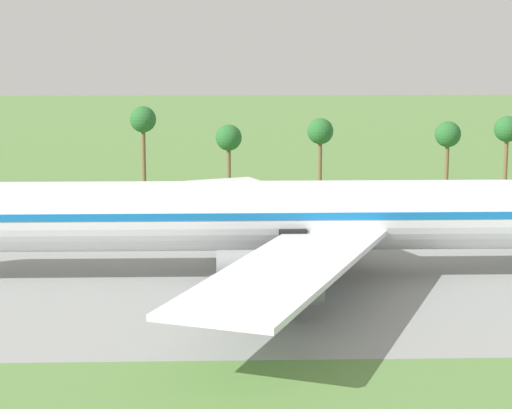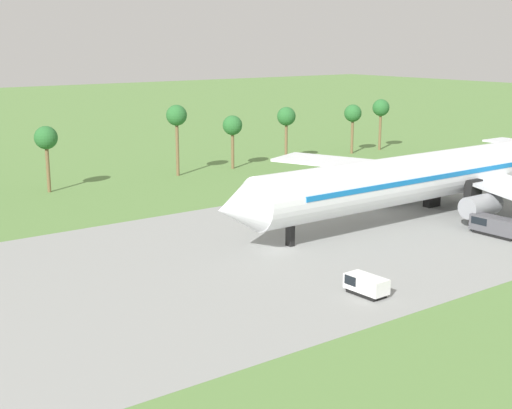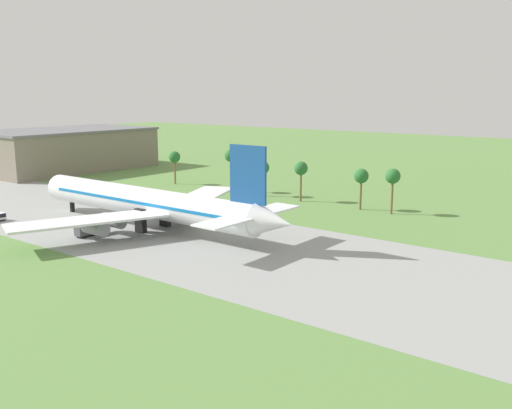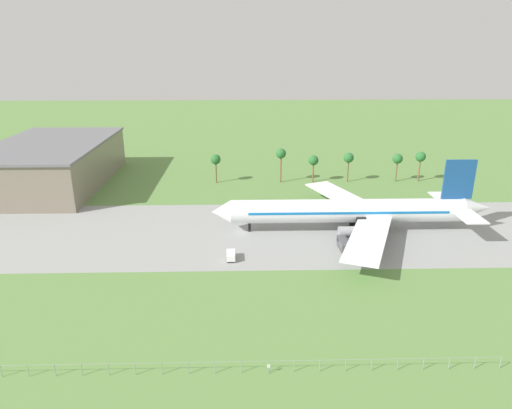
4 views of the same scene
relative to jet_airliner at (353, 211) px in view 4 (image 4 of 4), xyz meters
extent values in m
plane|color=#5B8442|center=(-29.53, -0.54, -5.54)|extent=(600.00, 600.00, 0.00)
cube|color=gray|center=(-29.53, -0.54, -5.53)|extent=(320.00, 44.00, 0.02)
cylinder|color=white|center=(-1.76, 0.00, 0.06)|extent=(61.44, 6.23, 6.23)
cone|color=white|center=(-34.97, 0.00, 0.06)|extent=(4.98, 6.10, 6.10)
cone|color=white|center=(32.85, 0.00, 0.53)|extent=(7.79, 5.92, 5.92)
cube|color=#146BB7|center=(-1.76, 0.00, 0.53)|extent=(52.23, 6.35, 0.62)
cube|color=navy|center=(27.09, 0.00, 8.47)|extent=(8.10, 0.50, 10.59)
cube|color=white|center=(27.40, 0.00, 1.00)|extent=(5.61, 24.91, 0.30)
cube|color=white|center=(0.20, -15.08, -1.03)|extent=(18.81, 31.00, 0.44)
cube|color=white|center=(0.20, 15.08, -1.03)|extent=(18.81, 31.00, 0.44)
cylinder|color=gray|center=(-2.43, -7.47, -2.83)|extent=(5.61, 2.80, 2.80)
cylinder|color=gray|center=(0.09, -13.70, -2.83)|extent=(5.61, 2.80, 2.80)
cylinder|color=gray|center=(-2.43, 7.47, -2.83)|extent=(5.61, 2.80, 2.80)
cylinder|color=gray|center=(0.09, 13.70, -2.83)|extent=(5.61, 2.80, 2.80)
cube|color=black|center=(-27.57, 0.00, -3.05)|extent=(0.70, 0.90, 4.98)
cube|color=black|center=(1.31, -3.43, -3.05)|extent=(2.40, 1.20, 4.98)
cube|color=black|center=(1.31, 3.43, -3.05)|extent=(2.40, 1.20, 4.98)
cube|color=black|center=(-4.77, -11.51, -5.34)|extent=(1.93, 5.44, 0.40)
cube|color=#4C4C51|center=(-4.77, -11.51, -4.18)|extent=(2.15, 6.40, 1.92)
cube|color=black|center=(-4.81, -9.76, -3.89)|extent=(2.09, 2.27, 0.90)
cube|color=black|center=(-32.12, -16.83, -5.34)|extent=(1.94, 3.58, 0.40)
cube|color=white|center=(-32.12, -16.83, -4.43)|extent=(2.17, 4.21, 1.42)
cube|color=black|center=(-32.16, -15.69, -4.22)|extent=(2.10, 1.53, 0.90)
cylinder|color=gray|center=(-65.53, -55.54, -4.49)|extent=(0.10, 0.10, 2.10)
cylinder|color=gray|center=(-61.53, -55.54, -4.49)|extent=(0.10, 0.10, 2.10)
cylinder|color=gray|center=(-57.53, -55.54, -4.49)|extent=(0.10, 0.10, 2.10)
cylinder|color=gray|center=(-53.53, -55.54, -4.49)|extent=(0.10, 0.10, 2.10)
cylinder|color=gray|center=(-49.53, -55.54, -4.49)|extent=(0.10, 0.10, 2.10)
cylinder|color=gray|center=(-45.53, -55.54, -4.49)|extent=(0.10, 0.10, 2.10)
cylinder|color=gray|center=(-41.53, -55.54, -4.49)|extent=(0.10, 0.10, 2.10)
cylinder|color=gray|center=(-37.53, -55.54, -4.49)|extent=(0.10, 0.10, 2.10)
cylinder|color=gray|center=(-33.53, -55.54, -4.49)|extent=(0.10, 0.10, 2.10)
cylinder|color=gray|center=(-29.53, -55.54, -4.49)|extent=(0.10, 0.10, 2.10)
cylinder|color=gray|center=(-25.53, -55.54, -4.49)|extent=(0.10, 0.10, 2.10)
cylinder|color=gray|center=(-21.53, -55.54, -4.49)|extent=(0.10, 0.10, 2.10)
cylinder|color=gray|center=(-17.53, -55.54, -4.49)|extent=(0.10, 0.10, 2.10)
cylinder|color=gray|center=(-13.53, -55.54, -4.49)|extent=(0.10, 0.10, 2.10)
cylinder|color=gray|center=(-9.53, -55.54, -4.49)|extent=(0.10, 0.10, 2.10)
cylinder|color=gray|center=(-5.53, -55.54, -4.49)|extent=(0.10, 0.10, 2.10)
cylinder|color=gray|center=(-1.53, -55.54, -4.49)|extent=(0.10, 0.10, 2.10)
cylinder|color=gray|center=(2.47, -55.54, -4.49)|extent=(0.10, 0.10, 2.10)
cylinder|color=gray|center=(6.47, -55.54, -4.49)|extent=(0.10, 0.10, 2.10)
cylinder|color=gray|center=(10.47, -55.54, -4.49)|extent=(0.10, 0.10, 2.10)
cylinder|color=gray|center=(-29.53, -55.54, -3.48)|extent=(80.00, 0.06, 0.06)
cylinder|color=gray|center=(-25.36, -55.84, -4.74)|extent=(0.08, 0.08, 1.60)
cube|color=white|center=(-25.36, -55.86, -4.14)|extent=(0.44, 0.03, 0.56)
cube|color=slate|center=(-96.67, 44.88, 1.58)|extent=(36.00, 60.00, 14.24)
cube|color=slate|center=(-96.67, 44.88, 9.11)|extent=(36.72, 61.20, 0.80)
cylinder|color=brown|center=(-39.00, 45.58, -1.55)|extent=(0.56, 0.56, 7.97)
sphere|color=#28662D|center=(-39.00, 45.58, 3.03)|extent=(3.60, 3.60, 3.60)
cylinder|color=brown|center=(-4.09, 45.58, -1.82)|extent=(0.56, 0.56, 7.43)
sphere|color=#28662D|center=(-4.09, 45.58, 2.49)|extent=(3.60, 3.60, 3.60)
cylinder|color=brown|center=(26.22, 45.58, -1.64)|extent=(0.56, 0.56, 7.80)
sphere|color=#28662D|center=(26.22, 45.58, 2.87)|extent=(3.60, 3.60, 3.60)
cylinder|color=brown|center=(34.48, 45.58, -1.29)|extent=(0.56, 0.56, 8.50)
sphere|color=#28662D|center=(34.48, 45.58, 3.56)|extent=(3.60, 3.60, 3.60)
cylinder|color=brown|center=(-15.78, 45.58, -0.55)|extent=(0.56, 0.56, 9.97)
sphere|color=#28662D|center=(-15.78, 45.58, 5.03)|extent=(3.60, 3.60, 3.60)
cylinder|color=brown|center=(8.53, 45.58, -1.40)|extent=(0.56, 0.56, 8.27)
sphere|color=#28662D|center=(8.53, 45.58, 3.33)|extent=(3.60, 3.60, 3.60)
camera|label=1|loc=(-4.30, -81.22, 15.18)|focal=65.00mm
camera|label=2|loc=(-77.85, -61.29, 17.78)|focal=50.00mm
camera|label=3|loc=(90.82, -79.44, 23.10)|focal=40.00mm
camera|label=4|loc=(-28.74, -112.58, 41.91)|focal=32.00mm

